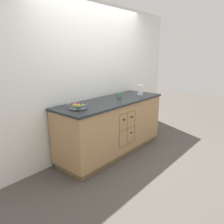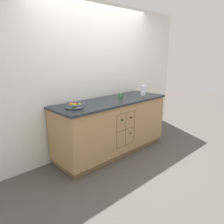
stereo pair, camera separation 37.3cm
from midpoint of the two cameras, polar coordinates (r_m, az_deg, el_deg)
ground_plane at (r=3.98m, az=2.72°, el=-10.26°), size 14.00×14.00×0.00m
back_wall at (r=3.91m, az=-1.43°, el=8.80°), size 4.47×0.06×2.55m
kitchen_island at (r=3.80m, az=2.83°, el=-3.78°), size 2.11×0.72×0.94m
fruit_bowl at (r=3.15m, az=-6.49°, el=1.78°), size 0.28×0.28×0.09m
white_pitcher at (r=4.16m, az=10.78°, el=5.62°), size 0.16×0.11×0.19m
ceramic_mug at (r=3.87m, az=5.02°, el=4.31°), size 0.12×0.08×0.09m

